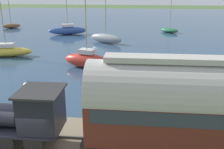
% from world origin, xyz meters
% --- Properties ---
extents(harbor_water, '(80.00, 80.00, 0.01)m').
position_xyz_m(harbor_water, '(43.60, 0.00, 0.00)').
color(harbor_water, '#2D4760').
rests_on(harbor_water, ground).
extents(rail_embankment, '(5.86, 56.00, 0.65)m').
position_xyz_m(rail_embankment, '(0.36, 0.00, 0.26)').
color(rail_embankment, '#84755B').
rests_on(rail_embankment, ground).
extents(steam_locomotive, '(2.08, 5.61, 3.19)m').
position_xyz_m(steam_locomotive, '(0.36, 0.47, 2.20)').
color(steam_locomotive, black).
rests_on(steam_locomotive, rail_embankment).
extents(passenger_coach, '(2.62, 9.70, 4.54)m').
position_xyz_m(passenger_coach, '(0.36, -7.56, 3.08)').
color(passenger_coach, black).
rests_on(passenger_coach, rail_embankment).
extents(sailboat_blue, '(2.93, 6.35, 6.09)m').
position_xyz_m(sailboat_blue, '(32.56, 6.51, 0.72)').
color(sailboat_blue, '#335199').
rests_on(sailboat_blue, harbor_water).
extents(sailboat_green, '(3.23, 3.65, 8.08)m').
position_xyz_m(sailboat_green, '(36.11, -10.61, 0.48)').
color(sailboat_green, '#236B42').
rests_on(sailboat_green, harbor_water).
extents(sailboat_gray, '(3.61, 5.15, 6.52)m').
position_xyz_m(sailboat_gray, '(26.51, -0.60, 0.69)').
color(sailboat_gray, gray).
rests_on(sailboat_gray, harbor_water).
extents(sailboat_yellow, '(2.52, 6.08, 9.11)m').
position_xyz_m(sailboat_yellow, '(18.09, 10.04, 0.64)').
color(sailboat_yellow, gold).
rests_on(sailboat_yellow, harbor_water).
extents(sailboat_red, '(2.89, 5.16, 9.08)m').
position_xyz_m(sailboat_red, '(14.68, -0.10, 0.82)').
color(sailboat_red, '#B72D23').
rests_on(sailboat_red, harbor_water).
extents(sailboat_brown, '(2.61, 3.57, 5.59)m').
position_xyz_m(sailboat_brown, '(38.09, 19.02, 0.49)').
color(sailboat_brown, brown).
rests_on(sailboat_brown, harbor_water).
extents(rowboat_near_shore, '(2.42, 2.79, 0.46)m').
position_xyz_m(rowboat_near_shore, '(8.49, 3.04, 0.24)').
color(rowboat_near_shore, silver).
rests_on(rowboat_near_shore, harbor_water).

